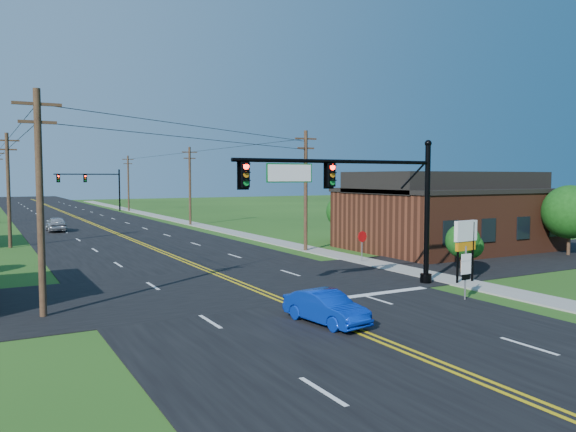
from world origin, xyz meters
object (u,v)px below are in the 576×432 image
signal_mast_far (92,183)px  signal_mast_main (357,194)px  route_sign (466,269)px  stop_sign (362,240)px  blue_car (326,308)px

signal_mast_far → signal_mast_main: bearing=-90.1°
route_sign → stop_sign: 11.64m
signal_mast_far → stop_sign: bearing=-85.0°
signal_mast_main → blue_car: signal_mast_main is taller
signal_mast_main → stop_sign: bearing=51.9°
blue_car → route_sign: (7.76, 0.43, 0.81)m
signal_mast_far → blue_car: size_ratio=2.93×
blue_car → stop_sign: stop_sign is taller
signal_mast_main → route_sign: bearing=-51.3°
signal_mast_far → route_sign: 76.08m
signal_mast_main → stop_sign: size_ratio=5.45×
route_sign → stop_sign: bearing=75.2°
blue_car → signal_mast_main: bearing=35.0°
stop_sign → route_sign: bearing=-107.0°
signal_mast_main → stop_sign: (5.80, 7.38, -3.26)m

